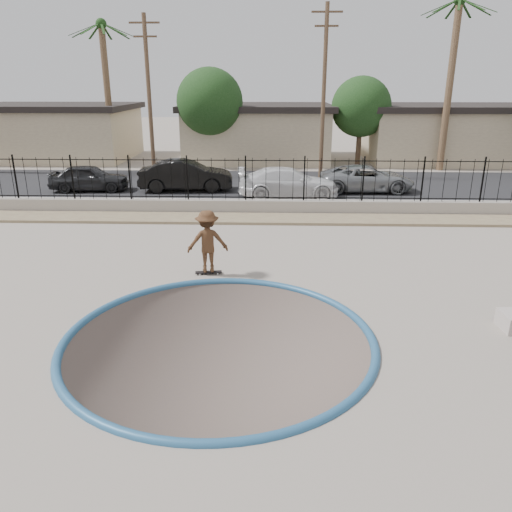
{
  "coord_description": "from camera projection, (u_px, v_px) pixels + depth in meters",
  "views": [
    {
      "loc": [
        1.16,
        -10.85,
        5.45
      ],
      "look_at": [
        0.72,
        2.0,
        0.94
      ],
      "focal_mm": 35.0,
      "sensor_mm": 36.0,
      "label": 1
    }
  ],
  "objects": [
    {
      "name": "car_c",
      "position": [
        288.0,
        182.0,
        24.5
      ],
      "size": [
        5.07,
        2.38,
        1.43
      ],
      "primitive_type": "imported",
      "rotation": [
        0.0,
        0.0,
        1.65
      ],
      "color": "white",
      "rests_on": "street"
    },
    {
      "name": "car_a",
      "position": [
        89.0,
        178.0,
        25.92
      ],
      "size": [
        4.1,
        1.88,
        1.36
      ],
      "primitive_type": "imported",
      "rotation": [
        0.0,
        0.0,
        1.64
      ],
      "color": "black",
      "rests_on": "street"
    },
    {
      "name": "coping_ring",
      "position": [
        219.0,
        340.0,
        11.13
      ],
      "size": [
        7.04,
        7.04,
        0.2
      ],
      "primitive_type": "torus",
      "color": "#275780",
      "rests_on": "ground"
    },
    {
      "name": "car_d",
      "position": [
        367.0,
        178.0,
        25.8
      ],
      "size": [
        4.84,
        2.32,
        1.33
      ],
      "primitive_type": "imported",
      "rotation": [
        0.0,
        0.0,
        1.59
      ],
      "color": "gray",
      "rests_on": "street"
    },
    {
      "name": "skater",
      "position": [
        208.0,
        245.0,
        14.62
      ],
      "size": [
        1.3,
        0.89,
        1.85
      ],
      "primitive_type": "imported",
      "rotation": [
        0.0,
        0.0,
        3.32
      ],
      "color": "brown",
      "rests_on": "ground"
    },
    {
      "name": "street",
      "position": [
        252.0,
        183.0,
        28.1
      ],
      "size": [
        90.0,
        8.0,
        0.04
      ],
      "primitive_type": "cube",
      "color": "black",
      "rests_on": "ground"
    },
    {
      "name": "car_b",
      "position": [
        186.0,
        175.0,
        25.92
      ],
      "size": [
        4.92,
        2.05,
        1.58
      ],
      "primitive_type": "imported",
      "rotation": [
        0.0,
        0.0,
        1.65
      ],
      "color": "black",
      "rests_on": "street"
    },
    {
      "name": "retaining_wall",
      "position": [
        246.0,
        207.0,
        21.69
      ],
      "size": [
        42.0,
        0.45,
        0.6
      ],
      "primitive_type": "cube",
      "color": "gray",
      "rests_on": "ground"
    },
    {
      "name": "utility_pole_left",
      "position": [
        149.0,
        95.0,
        28.63
      ],
      "size": [
        1.7,
        0.24,
        9.0
      ],
      "color": "#473323",
      "rests_on": "ground"
    },
    {
      "name": "palm_right",
      "position": [
        454.0,
        48.0,
        30.02
      ],
      "size": [
        2.3,
        2.3,
        10.3
      ],
      "color": "brown",
      "rests_on": "ground"
    },
    {
      "name": "utility_pole_mid",
      "position": [
        324.0,
        91.0,
        28.23
      ],
      "size": [
        1.7,
        0.24,
        9.5
      ],
      "color": "#473323",
      "rests_on": "ground"
    },
    {
      "name": "fence",
      "position": [
        246.0,
        179.0,
        21.29
      ],
      "size": [
        40.0,
        0.04,
        1.8
      ],
      "color": "black",
      "rests_on": "retaining_wall"
    },
    {
      "name": "rock_strip",
      "position": [
        244.0,
        219.0,
        20.73
      ],
      "size": [
        42.0,
        1.6,
        0.11
      ],
      "primitive_type": "cube",
      "color": "#9C8C66",
      "rests_on": "ground"
    },
    {
      "name": "house_east",
      "position": [
        451.0,
        132.0,
        35.97
      ],
      "size": [
        12.6,
        8.6,
        3.9
      ],
      "color": "tan",
      "rests_on": "ground"
    },
    {
      "name": "skateboard",
      "position": [
        209.0,
        272.0,
        14.91
      ],
      "size": [
        0.81,
        0.31,
        0.07
      ],
      "rotation": [
        0.0,
        0.0,
        0.14
      ],
      "color": "black",
      "rests_on": "ground"
    },
    {
      "name": "street_tree_mid",
      "position": [
        361.0,
        107.0,
        33.22
      ],
      "size": [
        3.96,
        3.96,
        5.83
      ],
      "color": "#473323",
      "rests_on": "ground"
    },
    {
      "name": "ground",
      "position": [
        248.0,
        227.0,
        23.76
      ],
      "size": [
        120.0,
        120.0,
        2.2
      ],
      "primitive_type": "cube",
      "color": "gray",
      "rests_on": "ground"
    },
    {
      "name": "house_center",
      "position": [
        257.0,
        132.0,
        36.41
      ],
      "size": [
        10.6,
        8.6,
        3.9
      ],
      "color": "tan",
      "rests_on": "ground"
    },
    {
      "name": "bowl_pit",
      "position": [
        219.0,
        340.0,
        11.13
      ],
      "size": [
        6.84,
        6.84,
        1.8
      ],
      "primitive_type": null,
      "color": "#4D413B",
      "rests_on": "ground"
    },
    {
      "name": "street_tree_left",
      "position": [
        210.0,
        102.0,
        32.47
      ],
      "size": [
        4.32,
        4.32,
        6.36
      ],
      "color": "#473323",
      "rests_on": "ground"
    },
    {
      "name": "palm_mid",
      "position": [
        105.0,
        61.0,
        32.81
      ],
      "size": [
        2.3,
        2.3,
        9.3
      ],
      "color": "brown",
      "rests_on": "ground"
    },
    {
      "name": "house_west",
      "position": [
        55.0,
        131.0,
        36.89
      ],
      "size": [
        11.6,
        8.6,
        3.9
      ],
      "color": "tan",
      "rests_on": "ground"
    }
  ]
}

